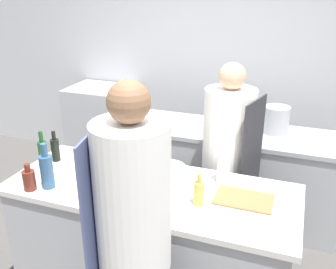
{
  "coord_description": "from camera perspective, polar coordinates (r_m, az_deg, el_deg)",
  "views": [
    {
      "loc": [
        0.87,
        -2.03,
        2.19
      ],
      "look_at": [
        0.0,
        0.35,
        1.16
      ],
      "focal_mm": 40.0,
      "sensor_mm": 36.0,
      "label": 1
    }
  ],
  "objects": [
    {
      "name": "chef_at_prep_near",
      "position": [
        2.03,
        -5.17,
        -17.25
      ],
      "size": [
        0.41,
        0.4,
        1.81
      ],
      "rotation": [
        0.0,
        0.0,
        1.75
      ],
      "color": "black",
      "rests_on": "ground_plane"
    },
    {
      "name": "bottle_sauce",
      "position": [
        2.58,
        8.48,
        -4.82
      ],
      "size": [
        0.09,
        0.09,
        0.31
      ],
      "color": "silver",
      "rests_on": "prep_counter"
    },
    {
      "name": "cup",
      "position": [
        2.58,
        -6.83,
        -6.68
      ],
      "size": [
        0.09,
        0.09,
        0.1
      ],
      "color": "#B2382D",
      "rests_on": "prep_counter"
    },
    {
      "name": "bottle_vinegar",
      "position": [
        2.66,
        -20.41,
        -6.45
      ],
      "size": [
        0.08,
        0.08,
        0.19
      ],
      "color": "#5B2319",
      "rests_on": "prep_counter"
    },
    {
      "name": "bowl_prep_small",
      "position": [
        2.77,
        -8.26,
        -4.79
      ],
      "size": [
        0.27,
        0.27,
        0.08
      ],
      "color": "tan",
      "rests_on": "prep_counter"
    },
    {
      "name": "oven_range",
      "position": [
        4.73,
        -9.93,
        1.06
      ],
      "size": [
        0.74,
        0.61,
        1.02
      ],
      "color": "#A8AAAF",
      "rests_on": "ground_plane"
    },
    {
      "name": "chef_at_stove",
      "position": [
        3.08,
        8.97,
        -4.6
      ],
      "size": [
        0.45,
        0.44,
        1.65
      ],
      "rotation": [
        0.0,
        0.0,
        -1.82
      ],
      "color": "black",
      "rests_on": "ground_plane"
    },
    {
      "name": "bowl_mixing_large",
      "position": [
        2.69,
        -0.02,
        -5.61
      ],
      "size": [
        0.26,
        0.26,
        0.06
      ],
      "color": "white",
      "rests_on": "prep_counter"
    },
    {
      "name": "bottle_olive_oil",
      "position": [
        2.9,
        -18.49,
        -2.78
      ],
      "size": [
        0.06,
        0.06,
        0.29
      ],
      "color": "#19471E",
      "rests_on": "prep_counter"
    },
    {
      "name": "bottle_cooking_oil",
      "position": [
        3.0,
        -16.8,
        -2.14
      ],
      "size": [
        0.06,
        0.06,
        0.24
      ],
      "color": "black",
      "rests_on": "prep_counter"
    },
    {
      "name": "wall_back",
      "position": [
        4.33,
        8.28,
        11.45
      ],
      "size": [
        8.0,
        0.06,
        2.8
      ],
      "color": "silver",
      "rests_on": "ground_plane"
    },
    {
      "name": "bottle_wine",
      "position": [
        2.62,
        -18.0,
        -5.21
      ],
      "size": [
        0.09,
        0.09,
        0.32
      ],
      "color": "#2D5175",
      "rests_on": "prep_counter"
    },
    {
      "name": "stockpot",
      "position": [
        3.54,
        16.17,
        2.18
      ],
      "size": [
        0.23,
        0.23,
        0.25
      ],
      "color": "#A8AAAF",
      "rests_on": "pass_counter"
    },
    {
      "name": "pass_counter",
      "position": [
        3.75,
        7.67,
        -5.6
      ],
      "size": [
        2.33,
        0.65,
        0.91
      ],
      "color": "#A8AAAF",
      "rests_on": "ground_plane"
    },
    {
      "name": "bottle_water",
      "position": [
        2.33,
        4.72,
        -8.84
      ],
      "size": [
        0.07,
        0.07,
        0.22
      ],
      "color": "#B2A84C",
      "rests_on": "prep_counter"
    },
    {
      "name": "prep_counter",
      "position": [
        2.81,
        -2.55,
        -15.97
      ],
      "size": [
        1.97,
        0.78,
        0.91
      ],
      "color": "#A8AAAF",
      "rests_on": "ground_plane"
    },
    {
      "name": "cutting_board",
      "position": [
        2.46,
        11.49,
        -9.64
      ],
      "size": [
        0.37,
        0.24,
        0.01
      ],
      "color": "olive",
      "rests_on": "prep_counter"
    }
  ]
}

